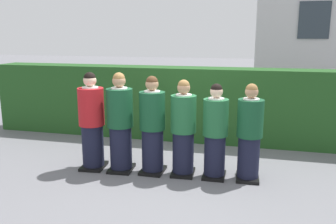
{
  "coord_description": "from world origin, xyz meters",
  "views": [
    {
      "loc": [
        1.36,
        -5.45,
        2.28
      ],
      "look_at": [
        0.0,
        0.0,
        1.05
      ],
      "focal_mm": 37.98,
      "sensor_mm": 36.0,
      "label": 1
    }
  ],
  "objects_px": {
    "student_front_row_1": "(120,125)",
    "student_front_row_5": "(249,135)",
    "student_in_red_blazer": "(92,123)",
    "student_front_row_2": "(152,128)",
    "student_front_row_3": "(183,130)",
    "student_front_row_4": "(215,134)"
  },
  "relations": [
    {
      "from": "student_in_red_blazer",
      "to": "student_front_row_4",
      "type": "distance_m",
      "value": 2.09
    },
    {
      "from": "student_front_row_1",
      "to": "student_front_row_5",
      "type": "bearing_deg",
      "value": 3.19
    },
    {
      "from": "student_in_red_blazer",
      "to": "student_front_row_4",
      "type": "relative_size",
      "value": 1.09
    },
    {
      "from": "student_front_row_2",
      "to": "student_front_row_4",
      "type": "bearing_deg",
      "value": 2.21
    },
    {
      "from": "student_in_red_blazer",
      "to": "student_front_row_4",
      "type": "xyz_separation_m",
      "value": [
        2.09,
        0.1,
        -0.07
      ]
    },
    {
      "from": "student_front_row_2",
      "to": "student_front_row_5",
      "type": "relative_size",
      "value": 1.05
    },
    {
      "from": "student_in_red_blazer",
      "to": "student_front_row_5",
      "type": "bearing_deg",
      "value": 2.82
    },
    {
      "from": "student_front_row_1",
      "to": "student_front_row_3",
      "type": "height_order",
      "value": "student_front_row_1"
    },
    {
      "from": "student_in_red_blazer",
      "to": "student_front_row_2",
      "type": "relative_size",
      "value": 1.02
    },
    {
      "from": "student_in_red_blazer",
      "to": "student_front_row_5",
      "type": "relative_size",
      "value": 1.08
    },
    {
      "from": "student_in_red_blazer",
      "to": "student_front_row_3",
      "type": "distance_m",
      "value": 1.58
    },
    {
      "from": "student_front_row_2",
      "to": "student_front_row_5",
      "type": "height_order",
      "value": "student_front_row_2"
    },
    {
      "from": "student_in_red_blazer",
      "to": "student_front_row_1",
      "type": "xyz_separation_m",
      "value": [
        0.51,
        0.01,
        0.0
      ]
    },
    {
      "from": "student_in_red_blazer",
      "to": "student_front_row_2",
      "type": "distance_m",
      "value": 1.06
    },
    {
      "from": "student_front_row_3",
      "to": "student_front_row_5",
      "type": "distance_m",
      "value": 1.05
    },
    {
      "from": "student_front_row_3",
      "to": "student_front_row_5",
      "type": "height_order",
      "value": "student_front_row_3"
    },
    {
      "from": "student_front_row_1",
      "to": "student_front_row_4",
      "type": "xyz_separation_m",
      "value": [
        1.58,
        0.08,
        -0.07
      ]
    },
    {
      "from": "student_front_row_1",
      "to": "student_front_row_2",
      "type": "height_order",
      "value": "student_front_row_1"
    },
    {
      "from": "student_front_row_1",
      "to": "student_front_row_4",
      "type": "distance_m",
      "value": 1.58
    },
    {
      "from": "student_front_row_4",
      "to": "student_in_red_blazer",
      "type": "bearing_deg",
      "value": -177.36
    },
    {
      "from": "student_front_row_1",
      "to": "student_front_row_3",
      "type": "relative_size",
      "value": 1.06
    },
    {
      "from": "student_in_red_blazer",
      "to": "student_front_row_1",
      "type": "relative_size",
      "value": 1.0
    }
  ]
}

